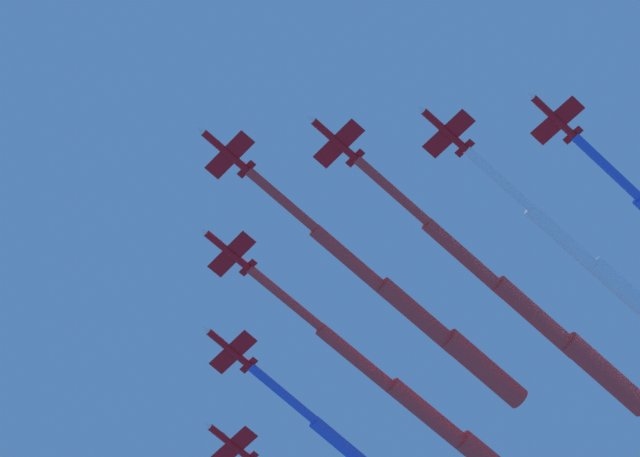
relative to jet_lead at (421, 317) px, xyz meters
name	(u,v)px	position (x,y,z in m)	size (l,w,h in m)	color
jet_lead	(421,317)	(0.00, 0.00, 0.00)	(64.92, 12.03, 4.06)	red
jet_port_inner	(540,319)	(-12.57, 12.93, 0.44)	(69.54, 12.29, 3.98)	red
jet_starboard_inner	(434,419)	(-14.81, -10.14, 1.44)	(69.75, 13.10, 4.02)	red
jet_port_mid	(632,296)	(-18.92, 25.49, 0.10)	(64.63, 12.05, 4.09)	red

